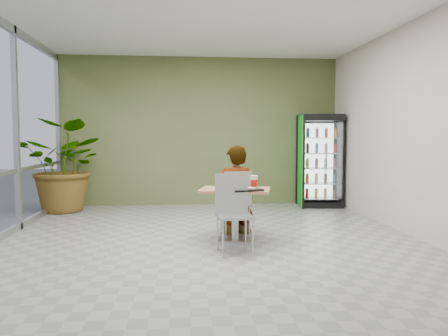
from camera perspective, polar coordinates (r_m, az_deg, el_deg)
The scene contains 12 objects.
ground at distance 6.20m, azimuth -1.72°, elevation -9.68°, with size 7.00×7.00×0.00m, color gray.
room_envelope at distance 6.03m, azimuth -1.75°, elevation 5.27°, with size 6.00×7.00×3.20m, color beige, non-canonical shape.
dining_table at distance 6.16m, azimuth 1.46°, elevation -4.70°, with size 1.09×0.87×0.75m.
chair_far at distance 6.64m, azimuth 1.63°, elevation -3.81°, with size 0.47×0.48×0.96m.
chair_near at distance 5.65m, azimuth 1.19°, elevation -5.00°, with size 0.48×0.48×1.00m.
seated_woman at distance 6.69m, azimuth 1.48°, elevation -4.10°, with size 0.61×0.39×1.65m, color black.
pizza_plate at distance 6.17m, azimuth 1.48°, elevation -2.52°, with size 0.32×0.26×0.03m.
soda_cup at distance 6.12m, azimuth 3.95°, elevation -1.88°, with size 0.11×0.11×0.19m.
napkin_stack at distance 5.87m, azimuth -0.52°, elevation -2.91°, with size 0.16×0.16×0.02m, color silver.
cafeteria_tray at distance 5.90m, azimuth 2.80°, elevation -2.86°, with size 0.42×0.31×0.02m, color black.
beverage_fridge at distance 9.50m, azimuth 12.47°, elevation 0.94°, with size 0.97×0.79×1.95m.
potted_plant at distance 9.17m, azimuth -19.90°, elevation 0.28°, with size 1.64×1.41×1.82m, color #3B702C.
Camera 1 is at (-0.39, -6.01, 1.47)m, focal length 35.00 mm.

